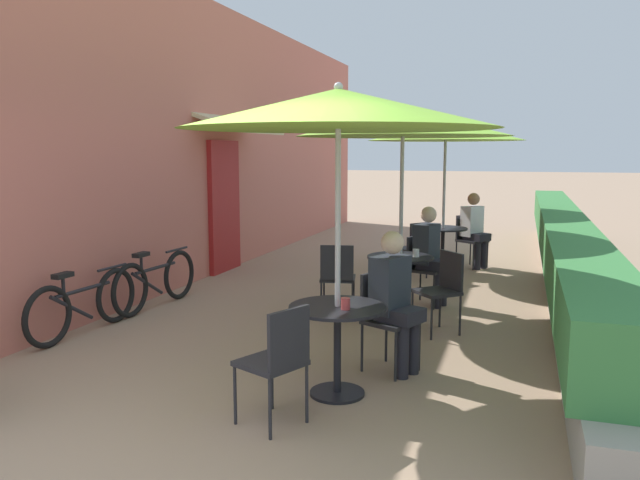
{
  "coord_description": "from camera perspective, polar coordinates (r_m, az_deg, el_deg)",
  "views": [
    {
      "loc": [
        2.17,
        -2.86,
        1.93
      ],
      "look_at": [
        0.15,
        3.34,
        1.0
      ],
      "focal_mm": 35.0,
      "sensor_mm": 36.0,
      "label": 1
    }
  ],
  "objects": [
    {
      "name": "patio_umbrella_mid",
      "position": [
        7.19,
        7.59,
        10.55
      ],
      "size": [
        2.42,
        2.42,
        2.44
      ],
      "color": "#B7B7BC",
      "rests_on": "ground_plane"
    },
    {
      "name": "cafe_chair_near_right",
      "position": [
        4.42,
        -3.85,
        -10.54
      ],
      "size": [
        0.53,
        0.53,
        0.87
      ],
      "rotation": [
        0.0,
        0.0,
        7.43
      ],
      "color": "#232328",
      "rests_on": "ground_plane"
    },
    {
      "name": "cafe_chair_near_left",
      "position": [
        5.57,
        5.89,
        -6.62
      ],
      "size": [
        0.53,
        0.53,
        0.87
      ],
      "rotation": [
        0.0,
        0.0,
        4.29
      ],
      "color": "#232328",
      "rests_on": "ground_plane"
    },
    {
      "name": "cafe_chair_far_left",
      "position": [
        10.73,
        13.45,
        0.32
      ],
      "size": [
        0.56,
        0.56,
        0.87
      ],
      "rotation": [
        0.0,
        0.0,
        4.1
      ],
      "color": "#232328",
      "rests_on": "ground_plane"
    },
    {
      "name": "patio_table_far",
      "position": [
        10.13,
        11.16,
        -0.01
      ],
      "size": [
        0.77,
        0.77,
        0.73
      ],
      "color": "black",
      "rests_on": "ground_plane"
    },
    {
      "name": "cafe_chair_mid_right",
      "position": [
        7.99,
        9.3,
        -2.18
      ],
      "size": [
        0.5,
        0.5,
        0.87
      ],
      "rotation": [
        0.0,
        0.0,
        10.69
      ],
      "color": "#232328",
      "rests_on": "ground_plane"
    },
    {
      "name": "patio_umbrella_far",
      "position": [
        10.04,
        11.43,
        9.75
      ],
      "size": [
        2.42,
        2.42,
        2.44
      ],
      "color": "#B7B7BC",
      "rests_on": "ground_plane"
    },
    {
      "name": "patio_umbrella_near",
      "position": [
        4.78,
        1.69,
        11.88
      ],
      "size": [
        2.42,
        2.42,
        2.44
      ],
      "color": "#B7B7BC",
      "rests_on": "ground_plane"
    },
    {
      "name": "patio_table_mid",
      "position": [
        7.32,
        7.34,
        -3.02
      ],
      "size": [
        0.77,
        0.77,
        0.73
      ],
      "color": "black",
      "rests_on": "ground_plane"
    },
    {
      "name": "coffee_cup_mid",
      "position": [
        7.26,
        8.77,
        -1.18
      ],
      "size": [
        0.07,
        0.07,
        0.09
      ],
      "color": "white",
      "rests_on": "patio_table_mid"
    },
    {
      "name": "patio_table_near",
      "position": [
        4.97,
        1.6,
        -8.3
      ],
      "size": [
        0.77,
        0.77,
        0.73
      ],
      "color": "black",
      "rests_on": "ground_plane"
    },
    {
      "name": "bicycle_leaning",
      "position": [
        7.08,
        -20.8,
        -5.49
      ],
      "size": [
        0.16,
        1.63,
        0.71
      ],
      "rotation": [
        0.0,
        0.0,
        -0.06
      ],
      "color": "black",
      "rests_on": "ground_plane"
    },
    {
      "name": "cafe_chair_far_right",
      "position": [
        9.56,
        8.59,
        -0.48
      ],
      "size": [
        0.56,
        0.56,
        0.87
      ],
      "rotation": [
        0.0,
        0.0,
        7.24
      ],
      "color": "#232328",
      "rests_on": "ground_plane"
    },
    {
      "name": "coffee_cup_near",
      "position": [
        4.81,
        2.35,
        -5.84
      ],
      "size": [
        0.07,
        0.07,
        0.09
      ],
      "color": "#B73D3D",
      "rests_on": "patio_table_near"
    },
    {
      "name": "seated_patron_near_left",
      "position": [
        5.46,
        6.86,
        -5.08
      ],
      "size": [
        0.5,
        0.46,
        1.25
      ],
      "rotation": [
        0.0,
        0.0,
        4.29
      ],
      "color": "#23232D",
      "rests_on": "ground_plane"
    },
    {
      "name": "cafe_facade_wall",
      "position": [
        10.67,
        -8.25,
        8.89
      ],
      "size": [
        0.98,
        13.7,
        4.2
      ],
      "color": "#C66B5B",
      "rests_on": "ground_plane"
    },
    {
      "name": "cafe_chair_mid_left",
      "position": [
        6.77,
        11.14,
        -4.08
      ],
      "size": [
        0.57,
        0.57,
        0.87
      ],
      "rotation": [
        0.0,
        0.0,
        8.6
      ],
      "color": "#232328",
      "rests_on": "ground_plane"
    },
    {
      "name": "bicycle_second",
      "position": [
        8.0,
        -14.78,
        -3.63
      ],
      "size": [
        0.15,
        1.65,
        0.73
      ],
      "rotation": [
        0.0,
        0.0,
        -0.06
      ],
      "color": "black",
      "rests_on": "ground_plane"
    },
    {
      "name": "seated_patron_mid_right",
      "position": [
        7.91,
        10.06,
        -1.04
      ],
      "size": [
        0.48,
        0.42,
        1.25
      ],
      "rotation": [
        0.0,
        0.0,
        10.69
      ],
      "color": "#23232D",
      "rests_on": "ground_plane"
    },
    {
      "name": "cafe_chair_mid_back",
      "position": [
        7.25,
        1.61,
        -3.12
      ],
      "size": [
        0.48,
        0.48,
        0.87
      ],
      "rotation": [
        0.0,
        0.0,
        12.79
      ],
      "color": "#232328",
      "rests_on": "ground_plane"
    },
    {
      "name": "planter_hedge",
      "position": [
        9.73,
        21.28,
        -0.68
      ],
      "size": [
        0.6,
        12.7,
        1.01
      ],
      "color": "gray",
      "rests_on": "ground_plane"
    },
    {
      "name": "seated_patron_far_left",
      "position": [
        10.64,
        13.94,
        1.17
      ],
      "size": [
        0.51,
        0.49,
        1.25
      ],
      "rotation": [
        0.0,
        0.0,
        4.1
      ],
      "color": "#23232D",
      "rests_on": "ground_plane"
    }
  ]
}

